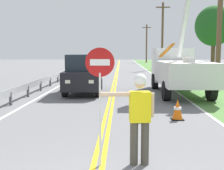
# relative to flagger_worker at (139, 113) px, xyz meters

# --- Properties ---
(centerline_yellow_left) EXTENTS (0.11, 110.00, 0.01)m
(centerline_yellow_left) POSITION_rel_flagger_worker_xyz_m (-0.90, 17.64, -1.04)
(centerline_yellow_left) COLOR yellow
(centerline_yellow_left) RESTS_ON ground
(centerline_yellow_right) EXTENTS (0.11, 110.00, 0.01)m
(centerline_yellow_right) POSITION_rel_flagger_worker_xyz_m (-0.72, 17.64, -1.04)
(centerline_yellow_right) COLOR yellow
(centerline_yellow_right) RESTS_ON ground
(edge_line_right) EXTENTS (0.12, 110.00, 0.01)m
(edge_line_right) POSITION_rel_flagger_worker_xyz_m (2.79, 17.64, -1.04)
(edge_line_right) COLOR silver
(edge_line_right) RESTS_ON ground
(edge_line_left) EXTENTS (0.12, 110.00, 0.01)m
(edge_line_left) POSITION_rel_flagger_worker_xyz_m (-4.41, 17.64, -1.04)
(edge_line_left) COLOR silver
(edge_line_left) RESTS_ON ground
(flagger_worker) EXTENTS (1.08, 0.28, 1.83)m
(flagger_worker) POSITION_rel_flagger_worker_xyz_m (0.00, 0.00, 0.00)
(flagger_worker) COLOR #474238
(flagger_worker) RESTS_ON ground
(stop_sign_paddle) EXTENTS (0.56, 0.04, 2.33)m
(stop_sign_paddle) POSITION_rel_flagger_worker_xyz_m (-0.76, -0.08, 0.66)
(stop_sign_paddle) COLOR silver
(stop_sign_paddle) RESTS_ON ground
(utility_bucket_truck) EXTENTS (2.67, 6.83, 5.91)m
(utility_bucket_truck) POSITION_rel_flagger_worker_xyz_m (2.74, 10.19, 0.38)
(utility_bucket_truck) COLOR white
(utility_bucket_truck) RESTS_ON ground
(oncoming_suv_nearest) EXTENTS (2.05, 4.67, 2.10)m
(oncoming_suv_nearest) POSITION_rel_flagger_worker_xyz_m (-2.39, 10.10, 0.01)
(oncoming_suv_nearest) COLOR black
(oncoming_suv_nearest) RESTS_ON ground
(utility_pole_near) EXTENTS (1.80, 0.28, 7.92)m
(utility_pole_near) POSITION_rel_flagger_worker_xyz_m (5.09, 10.89, 3.10)
(utility_pole_near) COLOR brown
(utility_pole_near) RESTS_ON ground
(utility_pole_mid) EXTENTS (1.80, 0.28, 8.52)m
(utility_pole_mid) POSITION_rel_flagger_worker_xyz_m (4.99, 32.55, 3.40)
(utility_pole_mid) COLOR brown
(utility_pole_mid) RESTS_ON ground
(utility_pole_far) EXTENTS (1.80, 0.28, 7.73)m
(utility_pole_far) POSITION_rel_flagger_worker_xyz_m (4.83, 54.18, 3.00)
(utility_pole_far) COLOR brown
(utility_pole_far) RESTS_ON ground
(traffic_cone_lead) EXTENTS (0.40, 0.40, 0.70)m
(traffic_cone_lead) POSITION_rel_flagger_worker_xyz_m (1.52, 3.90, -0.71)
(traffic_cone_lead) COLOR orange
(traffic_cone_lead) RESTS_ON ground
(guardrail_left_shoulder) EXTENTS (0.10, 32.00, 0.71)m
(guardrail_left_shoulder) POSITION_rel_flagger_worker_xyz_m (-5.01, 12.00, -0.53)
(guardrail_left_shoulder) COLOR #9EA0A3
(guardrail_left_shoulder) RESTS_ON ground
(roadside_tree_verge) EXTENTS (3.00, 3.00, 5.90)m
(roadside_tree_verge) POSITION_rel_flagger_worker_xyz_m (7.05, 18.06, 3.22)
(roadside_tree_verge) COLOR brown
(roadside_tree_verge) RESTS_ON ground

